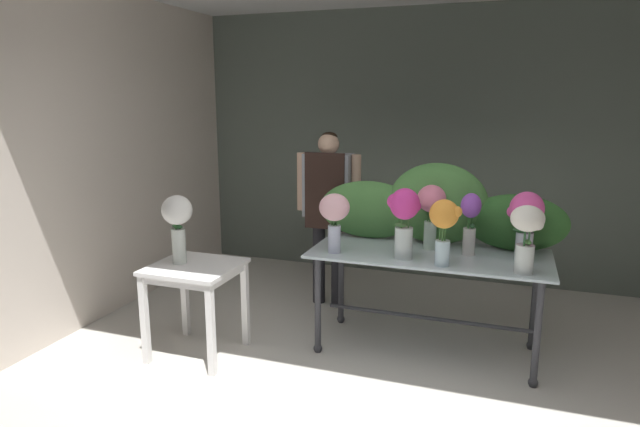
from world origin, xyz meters
The scene contains 15 objects.
ground_plane centered at (0.00, 1.71, 0.00)m, with size 7.50×7.50×0.00m, color beige.
wall_back centered at (0.00, 3.41, 1.46)m, with size 5.21×0.12×2.92m, color slate.
wall_left centered at (-2.60, 1.71, 1.46)m, with size 0.12×3.53×2.92m, color beige.
display_table_glass centered at (0.36, 1.46, 0.68)m, with size 1.80×0.82×0.82m.
side_table_white centered at (-1.32, 0.81, 0.63)m, with size 0.65×0.62×0.73m.
florist centered at (-0.69, 2.17, 1.04)m, with size 0.63×0.24×1.67m.
foliage_backdrop centered at (0.38, 1.75, 1.09)m, with size 1.99×0.31×0.66m.
vase_magenta_peonies centered at (0.20, 1.25, 1.13)m, with size 0.25×0.22×0.53m.
vase_fuchsia_anemones centered at (1.04, 1.48, 1.13)m, with size 0.26×0.24×0.51m.
vase_violet_hydrangea centered at (0.65, 1.50, 1.09)m, with size 0.15×0.15×0.48m.
vase_rosy_dahlias centered at (0.35, 1.57, 1.15)m, with size 0.23×0.22×0.51m.
vase_blush_stock centered at (-0.33, 1.22, 1.12)m, with size 0.23×0.23×0.46m.
vase_ivory_ranunculus centered at (1.04, 1.17, 1.10)m, with size 0.22×0.22×0.47m.
vase_sunset_lilies centered at (0.50, 1.16, 1.12)m, with size 0.23×0.21×0.48m.
vase_white_roses_tall centered at (-1.45, 0.81, 1.07)m, with size 0.24×0.23×0.53m.
Camera 1 is at (0.91, -2.62, 1.99)m, focal length 30.55 mm.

